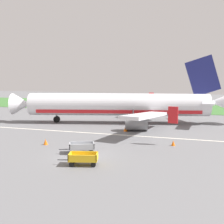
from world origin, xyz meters
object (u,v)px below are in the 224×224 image
Objects in this scene: airplane at (124,105)px; baggage_cart_nearest at (83,158)px; traffic_cone_mid_apron at (125,129)px; traffic_cone_by_carts at (46,142)px; traffic_cone_near_plane at (173,143)px; baggage_cart_second_in_row at (82,147)px.

airplane is 10.28× the size of baggage_cart_nearest.
traffic_cone_mid_apron reaches higher than traffic_cone_by_carts.
baggage_cart_nearest is (2.42, -22.84, -2.45)m from airplane.
traffic_cone_near_plane is 0.91× the size of traffic_cone_by_carts.
baggage_cart_second_in_row is 4.76× the size of traffic_cone_mid_apron.
airplane reaches higher than traffic_cone_mid_apron.
traffic_cone_mid_apron is (2.04, -6.90, -2.68)m from airplane.
baggage_cart_second_in_row is at bearing -20.29° from traffic_cone_by_carts.
baggage_cart_nearest is 4.88× the size of traffic_cone_mid_apron.
baggage_cart_second_in_row is at bearing -87.92° from airplane.
airplane is 19.46m from baggage_cart_second_in_row.
traffic_cone_by_carts is at bearing 141.96° from baggage_cart_nearest.
traffic_cone_mid_apron reaches higher than traffic_cone_near_plane.
traffic_cone_near_plane is 0.79× the size of traffic_cone_mid_apron.
baggage_cart_nearest is 3.94m from baggage_cart_second_in_row.
airplane is 63.30× the size of traffic_cone_near_plane.
traffic_cone_by_carts is at bearing -105.01° from airplane.
baggage_cart_second_in_row is 12.47m from traffic_cone_mid_apron.
traffic_cone_near_plane is at bearing 15.73° from traffic_cone_by_carts.
airplane reaches higher than baggage_cart_nearest.
traffic_cone_by_carts is (-4.64, -17.31, -2.73)m from airplane.
baggage_cart_second_in_row is 6.00× the size of traffic_cone_near_plane.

